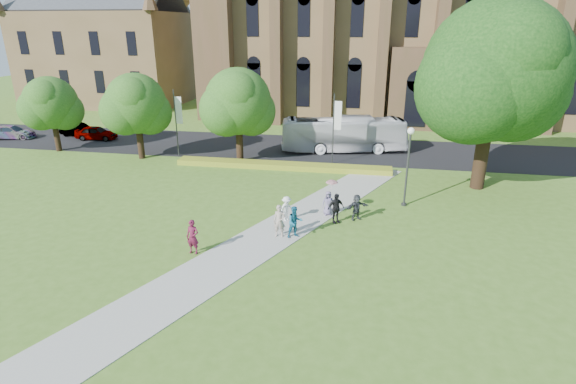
% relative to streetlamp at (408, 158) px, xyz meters
% --- Properties ---
extents(ground, '(160.00, 160.00, 0.00)m').
position_rel_streetlamp_xyz_m(ground, '(-7.50, -6.50, -3.30)').
color(ground, '#476E21').
rests_on(ground, ground).
extents(road, '(160.00, 10.00, 0.02)m').
position_rel_streetlamp_xyz_m(road, '(-7.50, 13.50, -3.29)').
color(road, black).
rests_on(road, ground).
extents(footpath, '(15.58, 28.54, 0.04)m').
position_rel_streetlamp_xyz_m(footpath, '(-7.50, -5.50, -3.28)').
color(footpath, '#B2B2A8').
rests_on(footpath, ground).
extents(flower_hedge, '(18.00, 1.40, 0.45)m').
position_rel_streetlamp_xyz_m(flower_hedge, '(-9.50, 6.70, -3.07)').
color(flower_hedge, gold).
rests_on(flower_hedge, ground).
extents(cathedral, '(52.60, 18.25, 28.00)m').
position_rel_streetlamp_xyz_m(cathedral, '(2.50, 33.23, 9.69)').
color(cathedral, brown).
rests_on(cathedral, ground).
extents(building_west, '(22.00, 14.00, 18.30)m').
position_rel_streetlamp_xyz_m(building_west, '(-41.50, 35.50, 5.91)').
color(building_west, brown).
rests_on(building_west, ground).
extents(streetlamp, '(0.44, 0.44, 5.24)m').
position_rel_streetlamp_xyz_m(streetlamp, '(0.00, 0.00, 0.00)').
color(streetlamp, '#38383D').
rests_on(streetlamp, ground).
extents(large_tree, '(9.60, 9.60, 13.20)m').
position_rel_streetlamp_xyz_m(large_tree, '(5.50, 4.50, 5.07)').
color(large_tree, '#332114').
rests_on(large_tree, ground).
extents(street_tree_0, '(5.20, 5.20, 7.50)m').
position_rel_streetlamp_xyz_m(street_tree_0, '(-22.50, 7.50, 1.58)').
color(street_tree_0, '#332114').
rests_on(street_tree_0, ground).
extents(street_tree_1, '(5.60, 5.60, 8.05)m').
position_rel_streetlamp_xyz_m(street_tree_1, '(-13.50, 8.00, 1.93)').
color(street_tree_1, '#332114').
rests_on(street_tree_1, ground).
extents(street_tree_2, '(4.80, 4.80, 6.95)m').
position_rel_streetlamp_xyz_m(street_tree_2, '(-31.50, 8.50, 1.23)').
color(street_tree_2, '#332114').
rests_on(street_tree_2, ground).
extents(banner_pole_0, '(0.70, 0.10, 6.00)m').
position_rel_streetlamp_xyz_m(banner_pole_0, '(-5.39, 8.70, 0.09)').
color(banner_pole_0, '#38383D').
rests_on(banner_pole_0, ground).
extents(banner_pole_1, '(0.70, 0.10, 6.00)m').
position_rel_streetlamp_xyz_m(banner_pole_1, '(-19.39, 8.70, 0.09)').
color(banner_pole_1, '#38383D').
rests_on(banner_pole_1, ground).
extents(tour_coach, '(11.99, 5.02, 3.25)m').
position_rel_streetlamp_xyz_m(tour_coach, '(-4.83, 13.03, -1.65)').
color(tour_coach, silver).
rests_on(tour_coach, road).
extents(car_0, '(4.31, 2.00, 1.43)m').
position_rel_streetlamp_xyz_m(car_0, '(-30.44, 13.15, -2.56)').
color(car_0, gray).
rests_on(car_0, road).
extents(car_1, '(4.47, 2.32, 1.40)m').
position_rel_streetlamp_xyz_m(car_1, '(-33.05, 14.12, -2.58)').
color(car_1, gray).
rests_on(car_1, road).
extents(car_2, '(4.94, 2.92, 1.34)m').
position_rel_streetlamp_xyz_m(car_2, '(-39.46, 12.03, -2.60)').
color(car_2, gray).
rests_on(car_2, road).
extents(pedestrian_0, '(0.71, 0.49, 1.84)m').
position_rel_streetlamp_xyz_m(pedestrian_0, '(-11.28, -8.81, -2.33)').
color(pedestrian_0, '#5C152F').
rests_on(pedestrian_0, footpath).
extents(pedestrian_1, '(1.12, 1.05, 1.83)m').
position_rel_streetlamp_xyz_m(pedestrian_1, '(-6.36, -6.03, -2.34)').
color(pedestrian_1, '#19607F').
rests_on(pedestrian_1, footpath).
extents(pedestrian_2, '(1.08, 1.14, 1.55)m').
position_rel_streetlamp_xyz_m(pedestrian_2, '(-7.23, -3.87, -2.48)').
color(pedestrian_2, white).
rests_on(pedestrian_2, footpath).
extents(pedestrian_3, '(1.15, 0.98, 1.85)m').
position_rel_streetlamp_xyz_m(pedestrian_3, '(-4.27, -3.62, -2.33)').
color(pedestrian_3, black).
rests_on(pedestrian_3, footpath).
extents(pedestrian_4, '(0.84, 0.64, 1.54)m').
position_rel_streetlamp_xyz_m(pedestrian_4, '(-4.84, -2.51, -2.48)').
color(pedestrian_4, slate).
rests_on(pedestrian_4, footpath).
extents(pedestrian_5, '(1.51, 1.20, 1.61)m').
position_rel_streetlamp_xyz_m(pedestrian_5, '(-3.06, -2.96, -2.45)').
color(pedestrian_5, '#2B2E34').
rests_on(pedestrian_5, footpath).
extents(pedestrian_6, '(0.72, 0.52, 1.87)m').
position_rel_streetlamp_xyz_m(pedestrian_6, '(-7.24, -6.08, -2.32)').
color(pedestrian_6, gray).
rests_on(pedestrian_6, footpath).
extents(parasol, '(0.83, 0.83, 0.64)m').
position_rel_streetlamp_xyz_m(parasol, '(-4.66, -2.41, -1.39)').
color(parasol, '#CA8EAC').
rests_on(parasol, pedestrian_4).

